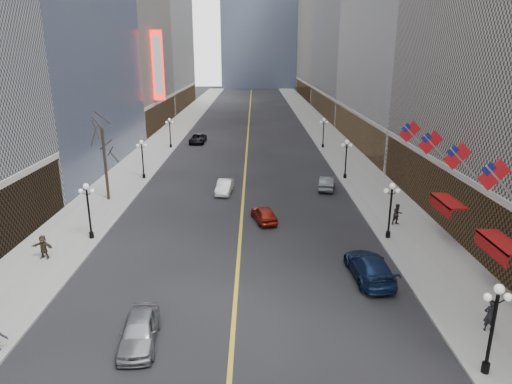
{
  "coord_description": "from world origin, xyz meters",
  "views": [
    {
      "loc": [
        1.15,
        -3.64,
        14.31
      ],
      "look_at": [
        1.23,
        18.05,
        7.64
      ],
      "focal_mm": 32.0,
      "sensor_mm": 36.0,
      "label": 1
    }
  ],
  "objects_px": {
    "streetlamp_west_3": "(170,130)",
    "car_nb_near": "(139,330)",
    "car_nb_far": "(198,139)",
    "ped_ne_corner": "(490,315)",
    "streetlamp_east_2": "(346,155)",
    "car_nb_mid": "(225,187)",
    "streetlamp_west_2": "(142,155)",
    "streetlamp_west_1": "(88,205)",
    "car_sb_near": "(370,267)",
    "streetlamp_east_3": "(324,130)",
    "car_sb_mid": "(264,214)",
    "car_sb_far": "(327,183)",
    "streetlamp_east_1": "(391,205)",
    "streetlamp_east_0": "(494,320)"
  },
  "relations": [
    {
      "from": "car_nb_mid",
      "to": "streetlamp_west_1",
      "type": "bearing_deg",
      "value": -123.24
    },
    {
      "from": "streetlamp_west_3",
      "to": "car_nb_near",
      "type": "relative_size",
      "value": 1.0
    },
    {
      "from": "streetlamp_east_0",
      "to": "streetlamp_east_1",
      "type": "height_order",
      "value": "same"
    },
    {
      "from": "car_nb_near",
      "to": "car_nb_mid",
      "type": "relative_size",
      "value": 1.07
    },
    {
      "from": "car_nb_far",
      "to": "car_sb_far",
      "type": "distance_m",
      "value": 31.38
    },
    {
      "from": "streetlamp_east_2",
      "to": "streetlamp_east_3",
      "type": "height_order",
      "value": "same"
    },
    {
      "from": "streetlamp_west_3",
      "to": "car_nb_far",
      "type": "height_order",
      "value": "streetlamp_west_3"
    },
    {
      "from": "car_nb_far",
      "to": "car_sb_far",
      "type": "xyz_separation_m",
      "value": [
        17.1,
        -26.32,
        -0.01
      ]
    },
    {
      "from": "car_nb_mid",
      "to": "car_nb_far",
      "type": "distance_m",
      "value": 28.38
    },
    {
      "from": "streetlamp_west_1",
      "to": "car_sb_near",
      "type": "distance_m",
      "value": 21.63
    },
    {
      "from": "car_nb_far",
      "to": "streetlamp_west_1",
      "type": "bearing_deg",
      "value": -93.63
    },
    {
      "from": "streetlamp_east_0",
      "to": "car_sb_mid",
      "type": "xyz_separation_m",
      "value": [
        -9.8,
        20.04,
        -2.21
      ]
    },
    {
      "from": "streetlamp_west_2",
      "to": "car_sb_mid",
      "type": "xyz_separation_m",
      "value": [
        13.8,
        -13.96,
        -2.21
      ]
    },
    {
      "from": "car_nb_near",
      "to": "streetlamp_west_2",
      "type": "bearing_deg",
      "value": 97.4
    },
    {
      "from": "car_nb_mid",
      "to": "car_sb_near",
      "type": "bearing_deg",
      "value": -55.76
    },
    {
      "from": "streetlamp_west_2",
      "to": "car_nb_near",
      "type": "height_order",
      "value": "streetlamp_west_2"
    },
    {
      "from": "streetlamp_east_0",
      "to": "streetlamp_east_1",
      "type": "bearing_deg",
      "value": 90.0
    },
    {
      "from": "streetlamp_east_2",
      "to": "streetlamp_west_1",
      "type": "distance_m",
      "value": 29.68
    },
    {
      "from": "streetlamp_west_3",
      "to": "car_sb_near",
      "type": "bearing_deg",
      "value": -64.25
    },
    {
      "from": "ped_ne_corner",
      "to": "streetlamp_west_2",
      "type": "bearing_deg",
      "value": -48.98
    },
    {
      "from": "streetlamp_west_3",
      "to": "car_sb_near",
      "type": "height_order",
      "value": "streetlamp_west_3"
    },
    {
      "from": "car_nb_near",
      "to": "ped_ne_corner",
      "type": "bearing_deg",
      "value": -2.57
    },
    {
      "from": "car_nb_far",
      "to": "streetlamp_east_0",
      "type": "bearing_deg",
      "value": -68.88
    },
    {
      "from": "car_nb_mid",
      "to": "streetlamp_east_2",
      "type": "bearing_deg",
      "value": 26.61
    },
    {
      "from": "streetlamp_west_1",
      "to": "car_sb_mid",
      "type": "xyz_separation_m",
      "value": [
        13.8,
        4.04,
        -2.21
      ]
    },
    {
      "from": "streetlamp_east_1",
      "to": "streetlamp_west_2",
      "type": "height_order",
      "value": "same"
    },
    {
      "from": "streetlamp_west_2",
      "to": "car_sb_near",
      "type": "xyz_separation_m",
      "value": [
        20.51,
        -24.54,
        -2.07
      ]
    },
    {
      "from": "streetlamp_west_3",
      "to": "car_nb_mid",
      "type": "xyz_separation_m",
      "value": [
        9.8,
        -23.5,
        -2.21
      ]
    },
    {
      "from": "streetlamp_east_3",
      "to": "car_nb_far",
      "type": "distance_m",
      "value": 20.46
    },
    {
      "from": "streetlamp_west_3",
      "to": "streetlamp_east_3",
      "type": "bearing_deg",
      "value": 0.0
    },
    {
      "from": "streetlamp_east_2",
      "to": "streetlamp_east_3",
      "type": "xyz_separation_m",
      "value": [
        0.0,
        18.0,
        0.0
      ]
    },
    {
      "from": "streetlamp_east_1",
      "to": "car_sb_near",
      "type": "relative_size",
      "value": 0.79
    },
    {
      "from": "car_sb_near",
      "to": "car_sb_mid",
      "type": "height_order",
      "value": "car_sb_near"
    },
    {
      "from": "car_nb_far",
      "to": "car_sb_mid",
      "type": "bearing_deg",
      "value": -72.78
    },
    {
      "from": "streetlamp_east_1",
      "to": "car_sb_mid",
      "type": "height_order",
      "value": "streetlamp_east_1"
    },
    {
      "from": "streetlamp_east_2",
      "to": "car_nb_mid",
      "type": "height_order",
      "value": "streetlamp_east_2"
    },
    {
      "from": "streetlamp_east_0",
      "to": "car_nb_near",
      "type": "xyz_separation_m",
      "value": [
        -16.51,
        2.45,
        -2.14
      ]
    },
    {
      "from": "car_nb_far",
      "to": "ped_ne_corner",
      "type": "relative_size",
      "value": 2.9
    },
    {
      "from": "streetlamp_east_0",
      "to": "car_nb_mid",
      "type": "relative_size",
      "value": 1.08
    },
    {
      "from": "car_sb_mid",
      "to": "ped_ne_corner",
      "type": "xyz_separation_m",
      "value": [
        11.54,
        -16.73,
        0.36
      ]
    },
    {
      "from": "streetlamp_east_2",
      "to": "ped_ne_corner",
      "type": "xyz_separation_m",
      "value": [
        1.74,
        -30.69,
        -1.85
      ]
    },
    {
      "from": "car_sb_mid",
      "to": "streetlamp_west_1",
      "type": "bearing_deg",
      "value": 1.56
    },
    {
      "from": "streetlamp_east_1",
      "to": "streetlamp_west_2",
      "type": "distance_m",
      "value": 29.68
    },
    {
      "from": "streetlamp_west_2",
      "to": "streetlamp_east_2",
      "type": "bearing_deg",
      "value": 0.0
    },
    {
      "from": "car_sb_mid",
      "to": "streetlamp_west_2",
      "type": "bearing_deg",
      "value": -60.08
    },
    {
      "from": "streetlamp_west_1",
      "to": "car_sb_near",
      "type": "bearing_deg",
      "value": -17.67
    },
    {
      "from": "car_nb_mid",
      "to": "car_nb_near",
      "type": "bearing_deg",
      "value": -91.07
    },
    {
      "from": "streetlamp_west_2",
      "to": "car_nb_mid",
      "type": "xyz_separation_m",
      "value": [
        9.8,
        -5.5,
        -2.21
      ]
    },
    {
      "from": "streetlamp_west_3",
      "to": "car_nb_near",
      "type": "bearing_deg",
      "value": -81.85
    },
    {
      "from": "streetlamp_east_3",
      "to": "car_nb_far",
      "type": "xyz_separation_m",
      "value": [
        -19.9,
        4.22,
        -2.17
      ]
    }
  ]
}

